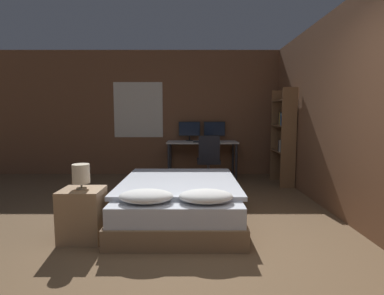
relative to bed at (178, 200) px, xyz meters
The scene contains 13 objects.
ground_plane 1.41m from the bed, 78.05° to the right, with size 20.00×20.00×0.00m, color brown.
wall_back 3.15m from the bed, 84.72° to the left, with size 12.00×0.08×2.70m.
wall_side_right 2.35m from the bed, ahead, with size 0.06×12.00×2.70m.
bed is the anchor object (origin of this frame).
nightstand 1.17m from the bed, 147.50° to the right, with size 0.43×0.38×0.54m.
bedside_lamp 1.26m from the bed, 147.50° to the right, with size 0.18×0.18×0.26m.
desk 2.64m from the bed, 81.69° to the left, with size 1.47×0.59×0.76m.
monitor_left 2.87m from the bed, 87.78° to the left, with size 0.46×0.16×0.41m.
monitor_right 2.94m from the bed, 76.89° to the left, with size 0.46×0.16×0.41m.
keyboard 2.47m from the bed, 81.03° to the left, with size 0.38×0.13×0.02m.
computer_mouse 2.53m from the bed, 74.64° to the left, with size 0.07×0.05×0.04m.
office_chair 1.87m from the bed, 75.36° to the left, with size 0.52×0.52×0.94m.
bookshelf 2.76m from the bed, 45.13° to the left, with size 0.27×0.72×1.79m.
Camera 1 is at (-0.12, -2.31, 1.31)m, focal length 28.00 mm.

